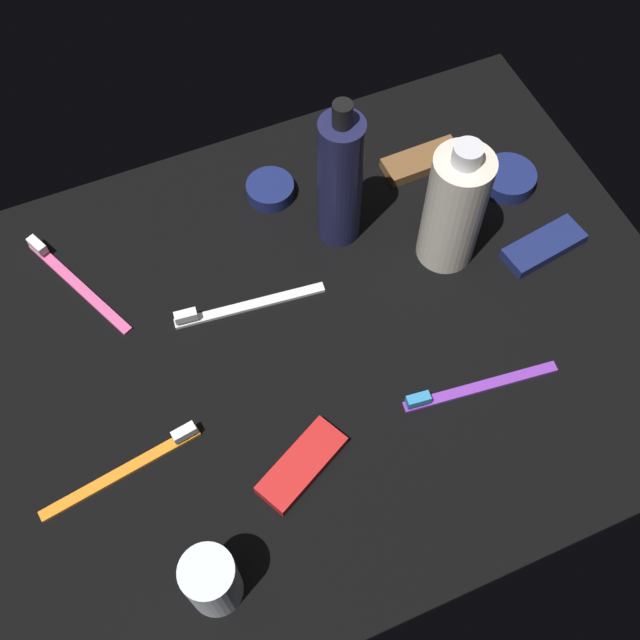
# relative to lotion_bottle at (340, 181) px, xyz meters

# --- Properties ---
(ground_plane) EXTENTS (0.84, 0.64, 0.01)m
(ground_plane) POSITION_rel_lotion_bottle_xyz_m (-0.08, -0.12, -0.10)
(ground_plane) COLOR black
(lotion_bottle) EXTENTS (0.05, 0.05, 0.21)m
(lotion_bottle) POSITION_rel_lotion_bottle_xyz_m (0.00, 0.00, 0.00)
(lotion_bottle) COLOR #1D1E44
(lotion_bottle) RESTS_ON ground_plane
(bodywash_bottle) EXTENTS (0.07, 0.07, 0.18)m
(bodywash_bottle) POSITION_rel_lotion_bottle_xyz_m (0.11, -0.08, -0.01)
(bodywash_bottle) COLOR silver
(bodywash_bottle) RESTS_ON ground_plane
(deodorant_stick) EXTENTS (0.05, 0.05, 0.09)m
(deodorant_stick) POSITION_rel_lotion_bottle_xyz_m (-0.28, -0.35, -0.05)
(deodorant_stick) COLOR silver
(deodorant_stick) RESTS_ON ground_plane
(toothbrush_white) EXTENTS (0.18, 0.03, 0.02)m
(toothbrush_white) POSITION_rel_lotion_bottle_xyz_m (-0.15, -0.06, -0.09)
(toothbrush_white) COLOR white
(toothbrush_white) RESTS_ON ground_plane
(toothbrush_purple) EXTENTS (0.18, 0.03, 0.02)m
(toothbrush_purple) POSITION_rel_lotion_bottle_xyz_m (0.05, -0.26, -0.09)
(toothbrush_purple) COLOR purple
(toothbrush_purple) RESTS_ON ground_plane
(toothbrush_pink) EXTENTS (0.08, 0.17, 0.02)m
(toothbrush_pink) POSITION_rel_lotion_bottle_xyz_m (-0.32, 0.05, -0.09)
(toothbrush_pink) COLOR #E55999
(toothbrush_pink) RESTS_ON ground_plane
(toothbrush_orange) EXTENTS (0.18, 0.04, 0.02)m
(toothbrush_orange) POSITION_rel_lotion_bottle_xyz_m (-0.32, -0.20, -0.09)
(toothbrush_orange) COLOR orange
(toothbrush_orange) RESTS_ON ground_plane
(snack_bar_brown) EXTENTS (0.10, 0.04, 0.01)m
(snack_bar_brown) POSITION_rel_lotion_bottle_xyz_m (0.14, 0.05, -0.09)
(snack_bar_brown) COLOR brown
(snack_bar_brown) RESTS_ON ground_plane
(snack_bar_navy) EXTENTS (0.11, 0.05, 0.01)m
(snack_bar_navy) POSITION_rel_lotion_bottle_xyz_m (0.22, -0.13, -0.09)
(snack_bar_navy) COLOR navy
(snack_bar_navy) RESTS_ON ground_plane
(snack_bar_red) EXTENTS (0.11, 0.08, 0.01)m
(snack_bar_red) POSITION_rel_lotion_bottle_xyz_m (-0.16, -0.27, -0.09)
(snack_bar_red) COLOR red
(snack_bar_red) RESTS_ON ground_plane
(cream_tin_left) EXTENTS (0.06, 0.06, 0.02)m
(cream_tin_left) POSITION_rel_lotion_bottle_xyz_m (-0.06, 0.09, -0.09)
(cream_tin_left) COLOR navy
(cream_tin_left) RESTS_ON ground_plane
(cream_tin_right) EXTENTS (0.07, 0.07, 0.02)m
(cream_tin_right) POSITION_rel_lotion_bottle_xyz_m (0.23, -0.02, -0.08)
(cream_tin_right) COLOR navy
(cream_tin_right) RESTS_ON ground_plane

